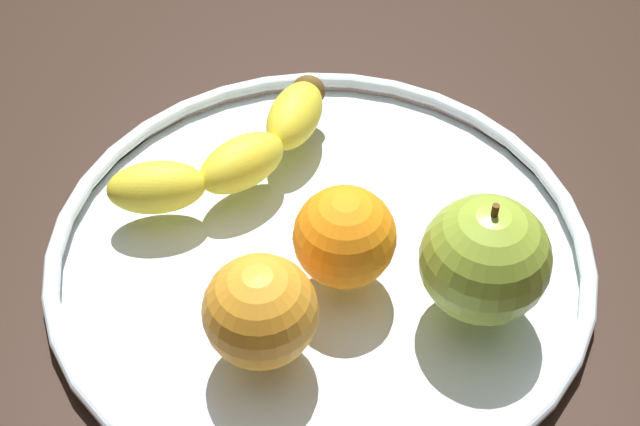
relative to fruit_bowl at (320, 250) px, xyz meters
The scene contains 6 objects.
ground_plane 2.92cm from the fruit_bowl, ahead, with size 121.51×121.51×4.00cm, color black.
fruit_bowl is the anchor object (origin of this frame).
banana 9.89cm from the fruit_bowl, 82.54° to the left, with size 20.47×8.94×3.80cm.
apple 12.57cm from the fruit_bowl, 74.01° to the right, with size 8.35×8.35×9.15cm.
orange_back_left 5.24cm from the fruit_bowl, 105.42° to the right, with size 6.85×6.85×6.85cm, color orange.
orange_back_right 10.35cm from the fruit_bowl, 160.73° to the right, with size 7.14×7.14×7.14cm, color orange.
Camera 1 is at (-30.57, -27.54, 49.54)cm, focal length 50.66 mm.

